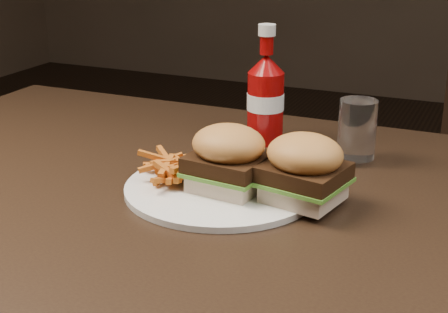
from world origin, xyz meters
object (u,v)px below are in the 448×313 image
at_px(dining_table, 190,197).
at_px(ketchup_bottle, 265,108).
at_px(plate, 221,188).
at_px(tumbler, 357,129).

distance_m(dining_table, ketchup_bottle, 0.25).
distance_m(plate, ketchup_bottle, 0.24).
bearing_deg(dining_table, plate, -6.02).
relative_size(plate, ketchup_bottle, 2.22).
relative_size(dining_table, tumbler, 12.80).
bearing_deg(tumbler, plate, -126.30).
bearing_deg(ketchup_bottle, tumbler, -12.33).
height_order(dining_table, plate, plate).
height_order(dining_table, tumbler, tumbler).
relative_size(ketchup_bottle, tumbler, 1.33).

